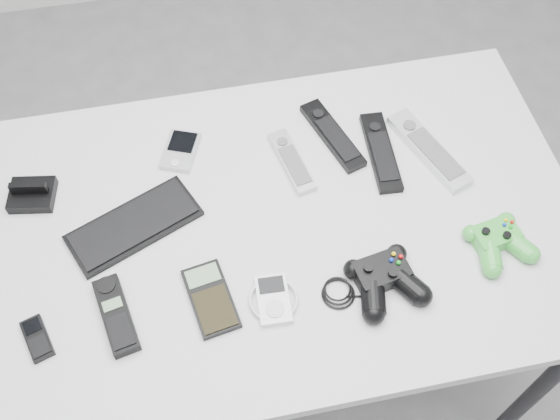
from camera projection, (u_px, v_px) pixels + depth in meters
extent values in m
plane|color=slate|center=(289.00, 343.00, 2.04)|extent=(3.50, 3.50, 0.00)
cube|color=#AEADB0|center=(289.00, 224.00, 1.35)|extent=(1.20, 0.77, 0.03)
cylinder|color=black|center=(538.00, 390.00, 1.57)|extent=(0.04, 0.04, 0.77)
cylinder|color=black|center=(69.00, 233.00, 1.81)|extent=(0.04, 0.04, 0.77)
cylinder|color=black|center=(446.00, 170.00, 1.93)|extent=(0.04, 0.04, 0.77)
cube|color=black|center=(134.00, 225.00, 1.32)|extent=(0.29, 0.21, 0.02)
cube|color=black|center=(30.00, 191.00, 1.35)|extent=(0.10, 0.09, 0.05)
cube|color=#B2B3BA|center=(180.00, 151.00, 1.43)|extent=(0.10, 0.12, 0.02)
cube|color=#B2B3BA|center=(292.00, 161.00, 1.41)|extent=(0.08, 0.18, 0.02)
cube|color=black|center=(332.00, 135.00, 1.45)|extent=(0.11, 0.21, 0.02)
cube|color=black|center=(381.00, 151.00, 1.42)|extent=(0.06, 0.22, 0.02)
cube|color=silver|center=(429.00, 149.00, 1.42)|extent=(0.13, 0.24, 0.02)
cube|color=black|center=(37.00, 338.00, 1.19)|extent=(0.06, 0.09, 0.01)
cube|color=black|center=(116.00, 315.00, 1.21)|extent=(0.08, 0.17, 0.02)
cube|color=black|center=(211.00, 298.00, 1.23)|extent=(0.10, 0.16, 0.01)
cube|color=silver|center=(273.00, 299.00, 1.23)|extent=(0.10, 0.10, 0.02)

